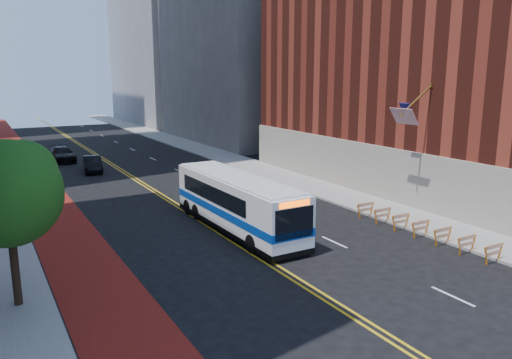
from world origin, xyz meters
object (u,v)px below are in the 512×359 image
object	(u,v)px
street_tree	(8,189)
car_a	(25,190)
car_c	(62,154)
transit_bus	(236,202)
car_b	(93,164)

from	to	relation	value
street_tree	car_a	size ratio (longest dim) A/B	1.44
car_a	car_c	xyz separation A→B (m)	(5.20, 16.64, -0.02)
transit_bus	car_b	world-z (taller)	transit_bus
street_tree	car_b	size ratio (longest dim) A/B	1.47
transit_bus	car_a	world-z (taller)	transit_bus
car_b	car_c	distance (m)	7.74
street_tree	car_b	xyz separation A→B (m)	(8.71, 27.68, -4.16)
transit_bus	car_b	size ratio (longest dim) A/B	2.64
car_a	transit_bus	bearing A→B (deg)	-63.24
car_a	street_tree	bearing A→B (deg)	-106.12
transit_bus	car_c	distance (m)	30.95
transit_bus	car_c	size ratio (longest dim) A/B	2.26
street_tree	transit_bus	distance (m)	13.61
transit_bus	car_c	world-z (taller)	transit_bus
street_tree	car_b	bearing A→B (deg)	72.53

